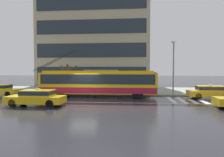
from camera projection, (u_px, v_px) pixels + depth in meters
ground_plane at (83, 100)px, 20.66m from camera, size 160.00×160.00×0.00m
sidewalk_slab at (99, 90)px, 29.70m from camera, size 80.00×10.00×0.14m
crosswalk_stripe_edge_near at (171, 100)px, 20.87m from camera, size 0.44×4.40×0.01m
crosswalk_stripe_inner_a at (181, 100)px, 20.78m from camera, size 0.44×4.40×0.01m
crosswalk_stripe_center at (191, 100)px, 20.69m from camera, size 0.44×4.40×0.01m
crosswalk_stripe_inner_b at (201, 100)px, 20.60m from camera, size 0.44×4.40×0.01m
lane_centre_line at (80, 102)px, 19.46m from camera, size 72.00×0.14×0.01m
trolleybus at (99, 82)px, 22.97m from camera, size 12.84×2.62×4.90m
taxi_oncoming_near at (37, 97)px, 17.45m from camera, size 4.49×1.87×1.39m
taxi_ahead_of_bus at (212, 92)px, 21.74m from camera, size 4.71×1.89×1.39m
bus_shelter at (101, 75)px, 26.81m from camera, size 3.97×1.76×2.68m
pedestrian_at_shelter at (114, 85)px, 26.21m from camera, size 0.49×0.49×1.59m
pedestrian_approaching_curb at (95, 78)px, 27.51m from camera, size 1.36×1.36×2.00m
pedestrian_walking_past at (88, 79)px, 26.34m from camera, size 1.26×1.26×1.99m
pedestrian_waiting_by_pole at (135, 85)px, 24.71m from camera, size 0.47×0.47×1.72m
street_lamp at (174, 62)px, 24.28m from camera, size 0.60×0.32×5.88m
street_tree_bare at (67, 76)px, 26.82m from camera, size 2.17×1.53×3.33m
office_tower_corner_left at (96, 32)px, 41.39m from camera, size 19.67×10.80×19.84m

